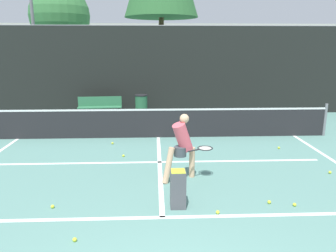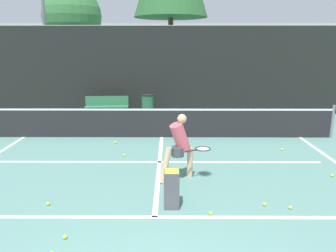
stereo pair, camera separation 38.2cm
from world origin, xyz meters
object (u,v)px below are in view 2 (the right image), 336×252
(ball_hopper, at_px, (172,188))
(parked_car, at_px, (228,90))
(courtside_bench, at_px, (107,106))
(trash_bin, at_px, (148,106))
(player_practicing, at_px, (180,145))

(ball_hopper, distance_m, parked_car, 12.13)
(ball_hopper, height_order, parked_car, parked_car)
(ball_hopper, bearing_deg, courtside_bench, 108.52)
(ball_hopper, relative_size, parked_car, 0.17)
(trash_bin, bearing_deg, ball_hopper, -83.07)
(player_practicing, bearing_deg, trash_bin, 71.04)
(ball_hopper, height_order, courtside_bench, courtside_bench)
(player_practicing, height_order, courtside_bench, player_practicing)
(parked_car, bearing_deg, player_practicing, -105.28)
(ball_hopper, bearing_deg, trash_bin, 96.93)
(trash_bin, height_order, parked_car, parked_car)
(trash_bin, relative_size, parked_car, 0.23)
(ball_hopper, bearing_deg, parked_car, 75.47)
(courtside_bench, height_order, trash_bin, trash_bin)
(trash_bin, xyz_separation_m, parked_car, (3.99, 3.95, 0.15))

